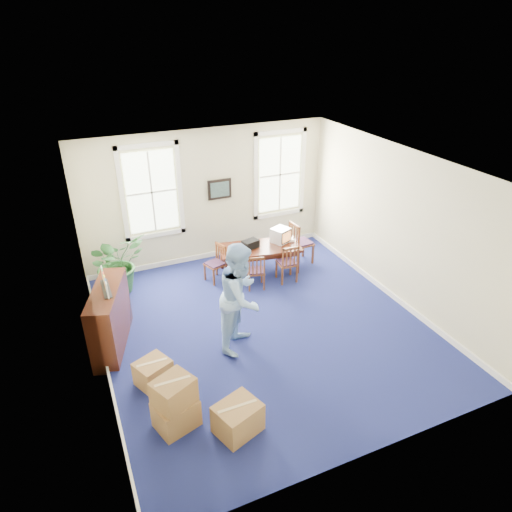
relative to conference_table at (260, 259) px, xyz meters
name	(u,v)px	position (x,y,z in m)	size (l,w,h in m)	color
floor	(264,326)	(-0.84, -2.06, -0.32)	(6.50, 6.50, 0.00)	navy
ceiling	(265,167)	(-0.84, -2.06, 2.88)	(6.50, 6.50, 0.00)	white
wall_back	(207,196)	(-0.84, 1.19, 1.28)	(6.50, 6.50, 0.00)	beige
wall_front	(376,367)	(-0.84, -5.31, 1.28)	(6.50, 6.50, 0.00)	beige
wall_left	(90,290)	(-3.84, -2.06, 1.28)	(6.50, 6.50, 0.00)	beige
wall_right	(399,227)	(2.16, -2.06, 1.28)	(6.50, 6.50, 0.00)	beige
baseboard_back	(211,254)	(-0.84, 1.16, -0.26)	(6.00, 0.04, 0.12)	white
baseboard_left	(107,365)	(-3.81, -2.06, -0.26)	(0.04, 6.50, 0.12)	white
baseboard_right	(387,291)	(2.13, -2.06, -0.26)	(0.04, 6.50, 0.12)	white
window_left	(151,192)	(-2.14, 1.17, 1.58)	(1.40, 0.12, 2.20)	white
window_right	(280,174)	(1.06, 1.17, 1.58)	(1.40, 0.12, 2.20)	white
wall_picture	(220,189)	(-0.54, 1.14, 1.43)	(0.58, 0.06, 0.48)	black
conference_table	(260,259)	(0.00, 0.00, 0.00)	(1.88, 0.85, 0.64)	#471D10
crt_tv	(280,235)	(0.56, 0.04, 0.49)	(0.38, 0.41, 0.34)	#B7B7BC
game_console	(291,240)	(0.81, 0.00, 0.35)	(0.16, 0.20, 0.05)	white
equipment_bag	(251,244)	(-0.21, 0.04, 0.41)	(0.37, 0.24, 0.18)	black
chair_near_left	(256,271)	(-0.38, -0.64, 0.10)	(0.38, 0.38, 0.84)	brown
chair_near_right	(287,262)	(0.38, -0.64, 0.14)	(0.41, 0.41, 0.92)	brown
chair_end_left	(215,264)	(-1.11, 0.00, 0.11)	(0.39, 0.39, 0.87)	brown
chair_end_right	(301,242)	(1.11, 0.00, 0.21)	(0.48, 0.48, 1.07)	brown
man	(241,297)	(-1.42, -2.37, 0.70)	(1.00, 0.77, 2.04)	#92BEF1
credenza	(110,316)	(-3.59, -1.41, 0.30)	(0.45, 1.57, 1.23)	#471D10
brochure_rack	(104,278)	(-3.56, -1.41, 1.07)	(0.13, 0.73, 0.32)	#99999E
potted_plant	(117,263)	(-3.17, 0.45, 0.35)	(1.20, 1.05, 1.34)	#1F5022
cardboard_boxes	(188,393)	(-2.80, -3.64, 0.13)	(1.58, 1.58, 0.90)	#9F713F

